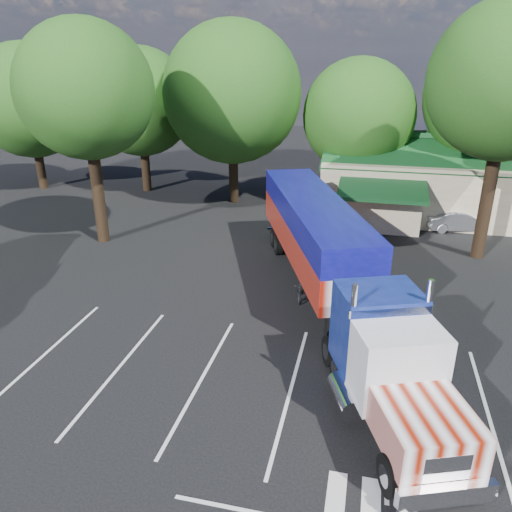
% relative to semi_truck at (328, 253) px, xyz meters
% --- Properties ---
extents(ground, '(120.00, 120.00, 0.00)m').
position_rel_semi_truck_xyz_m(ground, '(-3.67, -0.77, -2.51)').
color(ground, black).
rests_on(ground, ground).
extents(event_hall, '(24.20, 14.12, 5.55)m').
position_rel_semi_truck_xyz_m(event_hall, '(10.07, 17.04, -0.30)').
color(event_hall, beige).
rests_on(event_hall, ground).
extents(tree_row_a, '(9.00, 9.00, 11.68)m').
position_rel_semi_truck_xyz_m(tree_row_a, '(-25.67, 15.73, 4.65)').
color(tree_row_a, black).
rests_on(tree_row_a, ground).
extents(tree_row_b, '(8.40, 8.40, 11.35)m').
position_rel_semi_truck_xyz_m(tree_row_b, '(-16.67, 17.03, 4.62)').
color(tree_row_b, black).
rests_on(tree_row_b, ground).
extents(tree_row_c, '(10.00, 10.00, 13.05)m').
position_rel_semi_truck_xyz_m(tree_row_c, '(-8.67, 15.43, 5.53)').
color(tree_row_c, black).
rests_on(tree_row_c, ground).
extents(tree_row_d, '(8.00, 8.00, 10.60)m').
position_rel_semi_truck_xyz_m(tree_row_d, '(0.33, 16.73, 4.07)').
color(tree_row_d, black).
rests_on(tree_row_d, ground).
extents(tree_row_e, '(9.60, 9.60, 12.90)m').
position_rel_semi_truck_xyz_m(tree_row_e, '(9.33, 17.23, 5.58)').
color(tree_row_e, black).
rests_on(tree_row_e, ground).
extents(tree_near_left, '(7.60, 7.60, 12.65)m').
position_rel_semi_truck_xyz_m(tree_near_left, '(-14.17, 5.23, 6.30)').
color(tree_near_left, black).
rests_on(tree_near_left, ground).
extents(tree_near_right, '(8.00, 8.00, 13.50)m').
position_rel_semi_truck_xyz_m(tree_near_right, '(7.83, 7.73, 6.95)').
color(tree_near_right, black).
rests_on(tree_near_right, ground).
extents(semi_truck, '(9.94, 20.70, 4.44)m').
position_rel_semi_truck_xyz_m(semi_truck, '(0.00, 0.00, 0.00)').
color(semi_truck, black).
rests_on(semi_truck, ground).
extents(woman, '(0.42, 0.62, 1.68)m').
position_rel_semi_truck_xyz_m(woman, '(0.66, -2.17, -1.67)').
color(woman, black).
rests_on(woman, ground).
extents(bicycle, '(0.70, 1.71, 0.88)m').
position_rel_semi_truck_xyz_m(bicycle, '(-1.17, 0.23, -2.07)').
color(bicycle, black).
rests_on(bicycle, ground).
extents(silver_sedan, '(4.39, 2.35, 1.37)m').
position_rel_semi_truck_xyz_m(silver_sedan, '(7.37, 12.22, -1.82)').
color(silver_sedan, '#A8A9AF').
rests_on(silver_sedan, ground).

